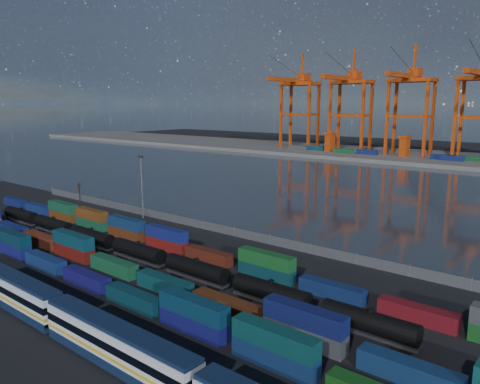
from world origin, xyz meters
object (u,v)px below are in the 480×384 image
Objects in this scene: passenger_train at (117,347)px; gantry_cranes at (445,89)px; tanker_string at (139,252)px; bare_tree at (79,192)px.

gantry_cranes is at bearing 98.12° from passenger_train.
passenger_train is at bearing -81.88° from gantry_cranes.
tanker_string is at bearing 137.81° from passenger_train.
gantry_cranes is at bearing 73.83° from bare_tree.
bare_tree is 0.04× the size of gantry_cranes.
bare_tree is (-83.74, 47.35, 0.85)m from passenger_train.
bare_tree is at bearing 150.52° from passenger_train.
gantry_cranes reaches higher than bare_tree.
bare_tree is at bearing -106.17° from gantry_cranes.
gantry_cranes is at bearing 91.37° from tanker_string.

